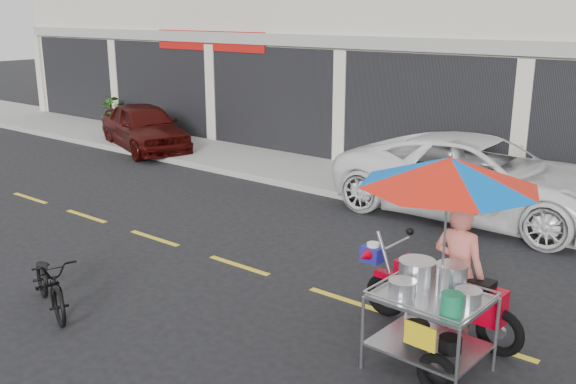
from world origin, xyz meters
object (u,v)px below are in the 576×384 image
Objects in this scene: white_pickup at (481,178)px; near_bicycle at (50,282)px; maroon_sedan at (144,127)px; food_vendor_rig at (448,230)px.

white_pickup is 7.91m from near_bicycle.
food_vendor_rig is at bearing -94.66° from maroon_sedan.
food_vendor_rig is at bearing -45.55° from near_bicycle.
maroon_sedan is 1.59× the size of food_vendor_rig.
white_pickup is at bearing 110.83° from food_vendor_rig.
maroon_sedan reaches higher than near_bicycle.
maroon_sedan is at bearing 63.26° from near_bicycle.
maroon_sedan is 10.20m from near_bicycle.
near_bicycle is 0.62× the size of food_vendor_rig.
maroon_sedan is at bearing 88.64° from white_pickup.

